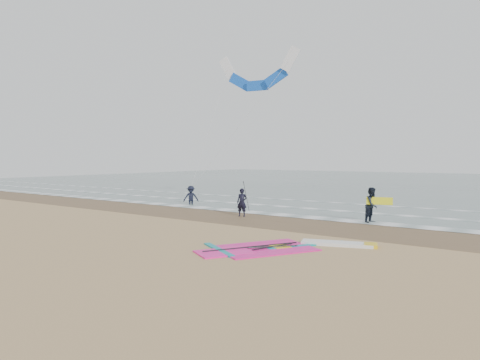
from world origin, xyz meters
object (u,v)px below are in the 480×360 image
Objects in this scene: windsurf_rig at (285,247)px; surf_kite at (257,75)px; person_standing at (242,202)px; person_wading at (191,193)px; person_walking at (372,205)px.

surf_kite reaches higher than windsurf_rig.
person_standing is 0.96× the size of person_wading.
surf_kite is (-10.01, 4.38, 8.49)m from person_walking.
surf_kite is (3.65, 3.21, 8.57)m from person_wading.
person_walking is at bearing 85.64° from windsurf_rig.
person_wading is (-13.65, 1.17, -0.07)m from person_walking.
windsurf_rig is 8.83m from person_standing.
surf_kite is at bearing 80.13° from person_walking.
windsurf_rig is at bearing -61.63° from person_standing.
person_standing is at bearing 119.85° from person_walking.
windsurf_rig is 0.58× the size of surf_kite.
person_standing is at bearing 135.63° from windsurf_rig.
windsurf_rig is 3.60× the size of person_standing.
person_standing is 0.16× the size of surf_kite.
person_standing is 0.88× the size of person_walking.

